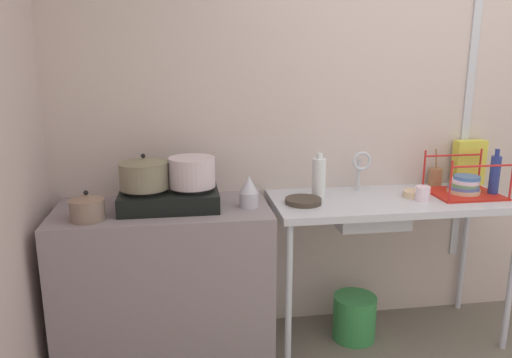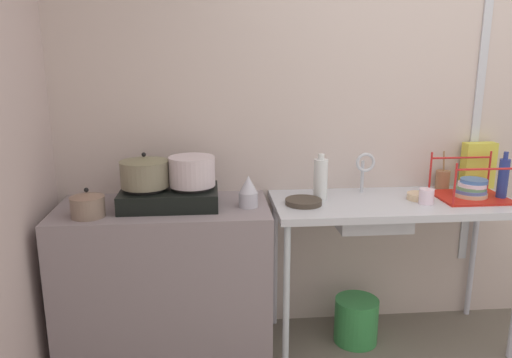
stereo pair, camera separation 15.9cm
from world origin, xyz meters
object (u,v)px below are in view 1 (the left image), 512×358
(utensil_jar, at_px, (435,177))
(percolator, at_px, (249,192))
(stove, at_px, (169,198))
(pot_on_right_burner, at_px, (192,172))
(cereal_box, at_px, (469,163))
(pot_beside_stove, at_px, (87,207))
(small_bowl_on_drainboard, at_px, (415,194))
(pot_on_left_burner, at_px, (144,173))
(bucket_on_floor, at_px, (354,317))
(frying_pan, at_px, (303,201))
(bottle_by_sink, at_px, (319,178))
(sink_basin, at_px, (368,211))
(dish_rack, at_px, (464,187))
(bottle_by_rack, at_px, (495,175))
(cup_by_rack, at_px, (423,194))
(faucet, at_px, (361,165))

(utensil_jar, bearing_deg, percolator, -167.47)
(stove, height_order, pot_on_right_burner, pot_on_right_burner)
(cereal_box, bearing_deg, percolator, -170.85)
(pot_beside_stove, height_order, small_bowl_on_drainboard, pot_beside_stove)
(pot_on_left_burner, bearing_deg, cereal_box, 6.48)
(stove, bearing_deg, pot_beside_stove, -160.04)
(utensil_jar, height_order, bucket_on_floor, utensil_jar)
(frying_pan, distance_m, cereal_box, 1.18)
(cereal_box, relative_size, utensil_jar, 1.22)
(pot_beside_stove, distance_m, bucket_on_floor, 1.70)
(percolator, height_order, utensil_jar, utensil_jar)
(bottle_by_sink, height_order, utensil_jar, bottle_by_sink)
(pot_on_right_burner, bearing_deg, sink_basin, -0.55)
(sink_basin, relative_size, bottle_by_sink, 1.52)
(pot_on_left_burner, bearing_deg, stove, 0.00)
(small_bowl_on_drainboard, bearing_deg, frying_pan, -177.06)
(pot_beside_stove, distance_m, dish_rack, 2.13)
(pot_on_left_burner, xyz_separation_m, bottle_by_rack, (2.01, -0.03, -0.07))
(small_bowl_on_drainboard, bearing_deg, stove, -179.84)
(sink_basin, distance_m, utensil_jar, 0.59)
(cereal_box, relative_size, bucket_on_floor, 1.04)
(bottle_by_sink, distance_m, bottle_by_rack, 1.04)
(pot_on_right_burner, height_order, pot_beside_stove, pot_on_right_burner)
(pot_on_left_burner, relative_size, pot_beside_stove, 1.51)
(pot_beside_stove, bearing_deg, bottle_by_sink, 9.57)
(frying_pan, xyz_separation_m, small_bowl_on_drainboard, (0.68, 0.03, 0.00))
(sink_basin, distance_m, bucket_on_floor, 0.68)
(pot_beside_stove, xyz_separation_m, bottle_by_rack, (2.29, 0.11, 0.06))
(utensil_jar, bearing_deg, sink_basin, -156.23)
(percolator, distance_m, frying_pan, 0.32)
(dish_rack, bearing_deg, percolator, -177.70)
(bucket_on_floor, bearing_deg, pot_on_right_burner, 179.63)
(bottle_by_rack, bearing_deg, pot_on_right_burner, 178.89)
(pot_on_right_burner, distance_m, pot_beside_stove, 0.56)
(dish_rack, xyz_separation_m, cereal_box, (0.15, 0.22, 0.09))
(pot_on_left_burner, distance_m, bucket_on_floor, 1.54)
(pot_on_left_burner, xyz_separation_m, small_bowl_on_drainboard, (1.54, 0.00, -0.18))
(dish_rack, height_order, utensil_jar, dish_rack)
(cup_by_rack, bearing_deg, bucket_on_floor, 167.84)
(pot_on_left_burner, bearing_deg, bottle_by_rack, -0.97)
(stove, height_order, cup_by_rack, stove)
(faucet, xyz_separation_m, frying_pan, (-0.40, -0.18, -0.16))
(frying_pan, bearing_deg, faucet, 24.45)
(small_bowl_on_drainboard, bearing_deg, sink_basin, -177.33)
(sink_basin, xyz_separation_m, bottle_by_sink, (-0.28, 0.07, 0.19))
(pot_beside_stove, xyz_separation_m, sink_basin, (1.53, 0.14, -0.14))
(pot_beside_stove, height_order, faucet, faucet)
(cup_by_rack, bearing_deg, pot_beside_stove, -177.90)
(pot_on_right_burner, height_order, dish_rack, pot_on_right_burner)
(stove, relative_size, small_bowl_on_drainboard, 3.75)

